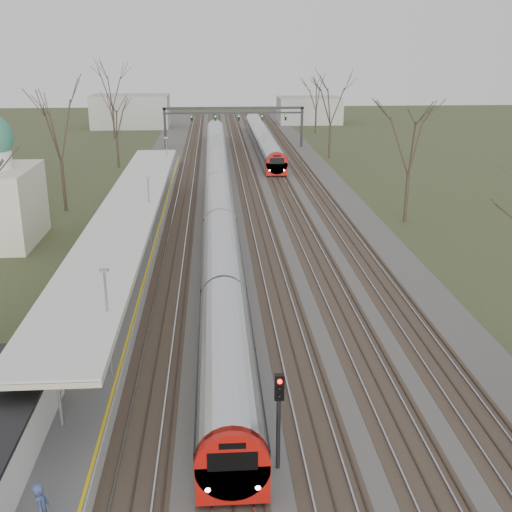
{
  "coord_description": "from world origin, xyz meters",
  "views": [
    {
      "loc": [
        -2.92,
        -12.17,
        15.29
      ],
      "look_at": [
        -0.28,
        27.41,
        2.0
      ],
      "focal_mm": 45.0,
      "sensor_mm": 36.0,
      "label": 1
    }
  ],
  "objects_px": {
    "train_far": "(262,138)",
    "signal_post": "(279,407)",
    "passenger": "(42,510)",
    "train_near": "(218,187)"
  },
  "relations": [
    {
      "from": "signal_post",
      "to": "train_far",
      "type": "bearing_deg",
      "value": 86.07
    },
    {
      "from": "passenger",
      "to": "train_near",
      "type": "bearing_deg",
      "value": -14.19
    },
    {
      "from": "passenger",
      "to": "train_far",
      "type": "bearing_deg",
      "value": -16.17
    },
    {
      "from": "signal_post",
      "to": "passenger",
      "type": "bearing_deg",
      "value": -152.15
    },
    {
      "from": "train_far",
      "to": "signal_post",
      "type": "bearing_deg",
      "value": -93.93
    },
    {
      "from": "train_near",
      "to": "signal_post",
      "type": "height_order",
      "value": "signal_post"
    },
    {
      "from": "passenger",
      "to": "signal_post",
      "type": "height_order",
      "value": "signal_post"
    },
    {
      "from": "train_far",
      "to": "signal_post",
      "type": "height_order",
      "value": "signal_post"
    },
    {
      "from": "train_near",
      "to": "passenger",
      "type": "height_order",
      "value": "train_near"
    },
    {
      "from": "train_near",
      "to": "train_far",
      "type": "height_order",
      "value": "same"
    }
  ]
}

